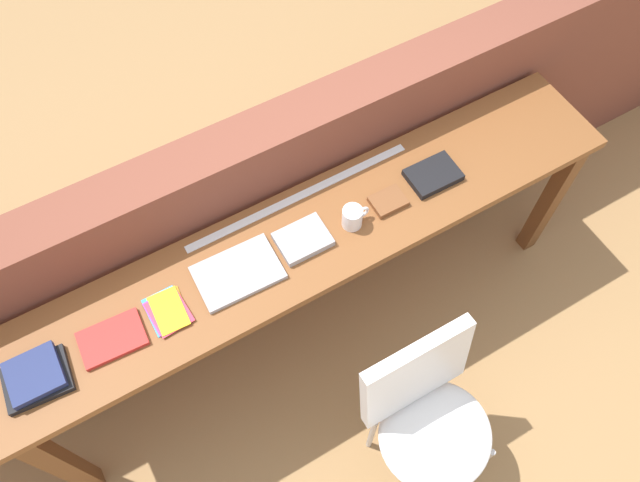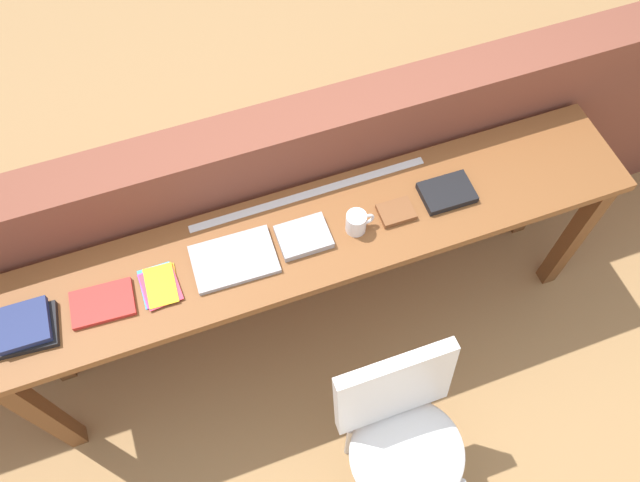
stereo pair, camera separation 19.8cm
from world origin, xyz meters
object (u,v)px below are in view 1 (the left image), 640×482
book_open_centre (238,273)px  leather_journal_brown (388,201)px  magazine_cycling (112,339)px  book_repair_rightmost (433,175)px  book_stack_leftmost (36,377)px  chair_white_moulded (428,414)px  mug (353,217)px  pamphlet_pile_colourful (168,311)px

book_open_centre → leather_journal_brown: bearing=0.5°
magazine_cycling → leather_journal_brown: size_ratio=1.66×
book_repair_rightmost → book_stack_leftmost: bearing=-178.3°
chair_white_moulded → mug: (0.06, 0.68, 0.40)m
leather_journal_brown → book_stack_leftmost: bearing=-178.8°
chair_white_moulded → book_repair_rightmost: 0.91m
chair_white_moulded → magazine_cycling: 1.17m
pamphlet_pile_colourful → mug: mug is taller
pamphlet_pile_colourful → mug: 0.74m
magazine_cycling → leather_journal_brown: leather_journal_brown is taller
magazine_cycling → mug: mug is taller
book_open_centre → book_repair_rightmost: 0.85m
leather_journal_brown → book_repair_rightmost: 0.22m
magazine_cycling → pamphlet_pile_colourful: size_ratio=1.24×
book_open_centre → leather_journal_brown: leather_journal_brown is taller
magazine_cycling → pamphlet_pile_colourful: bearing=3.8°
book_stack_leftmost → book_repair_rightmost: bearing=0.7°
chair_white_moulded → leather_journal_brown: (0.23, 0.69, 0.37)m
book_stack_leftmost → mug: bearing=-0.2°
magazine_cycling → leather_journal_brown: (1.11, -0.00, 0.00)m
mug → book_open_centre: bearing=177.1°
book_stack_leftmost → leather_journal_brown: (1.37, 0.01, -0.01)m
mug → book_repair_rightmost: size_ratio=0.55×
book_stack_leftmost → magazine_cycling: book_stack_leftmost is taller
book_stack_leftmost → mug: 1.20m
book_stack_leftmost → leather_journal_brown: bearing=0.3°
chair_white_moulded → pamphlet_pile_colourful: size_ratio=5.13×
book_stack_leftmost → pamphlet_pile_colourful: (0.46, 0.01, -0.02)m
magazine_cycling → book_open_centre: bearing=4.9°
book_stack_leftmost → pamphlet_pile_colourful: 0.46m
chair_white_moulded → book_stack_leftmost: size_ratio=4.00×
magazine_cycling → mug: size_ratio=1.96×
chair_white_moulded → leather_journal_brown: 0.81m
chair_white_moulded → magazine_cycling: magazine_cycling is taller
pamphlet_pile_colourful → book_open_centre: 0.28m
book_repair_rightmost → book_open_centre: bearing=-179.0°
book_stack_leftmost → magazine_cycling: size_ratio=1.03×
pamphlet_pile_colourful → mug: (0.74, -0.01, 0.04)m
chair_white_moulded → mug: size_ratio=8.10×
pamphlet_pile_colourful → book_repair_rightmost: bearing=0.5°
magazine_cycling → book_stack_leftmost: bearing=-174.8°
chair_white_moulded → mug: mug is taller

